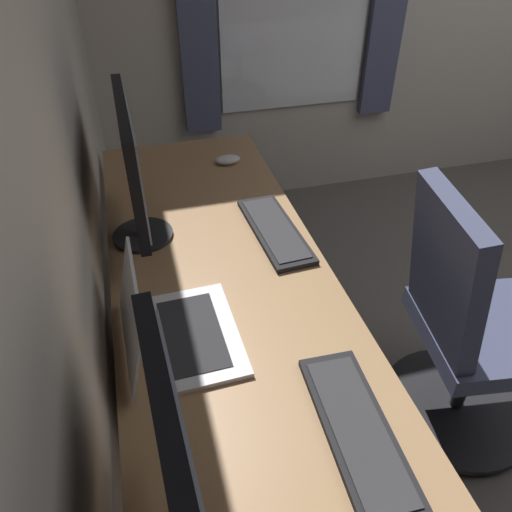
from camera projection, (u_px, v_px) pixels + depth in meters
wall_back at (15, 165)px, 0.85m from camera, size 4.41×0.10×2.60m
desk at (239, 338)px, 1.38m from camera, size 2.36×0.66×0.73m
drawer_pedestal at (233, 410)px, 1.57m from camera, size 0.40×0.51×0.69m
monitor_primary at (132, 166)px, 1.50m from camera, size 0.53×0.20×0.46m
monitor_secondary at (184, 506)px, 0.70m from camera, size 0.48×0.20×0.46m
laptop_leftmost at (169, 327)px, 1.25m from camera, size 0.35×0.30×0.23m
keyboard_main at (275, 230)px, 1.67m from camera, size 0.43×0.16×0.02m
keyboard_spare at (358, 430)px, 1.07m from camera, size 0.42×0.16×0.02m
mouse_main at (228, 160)px, 2.07m from camera, size 0.06×0.10×0.03m
office_chair at (464, 334)px, 1.68m from camera, size 0.56×0.58×0.97m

